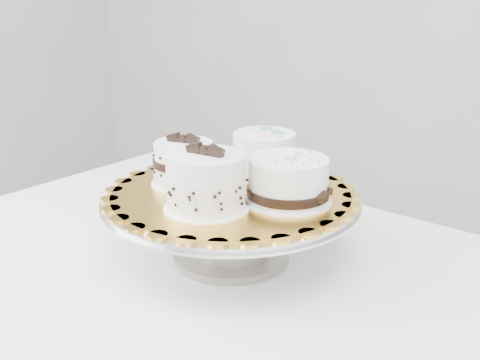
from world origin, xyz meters
The scene contains 7 objects.
table centered at (-0.07, 0.12, 0.66)m, with size 1.22×0.91×0.75m.
cake_stand centered at (-0.07, 0.15, 0.82)m, with size 0.40×0.40×0.11m.
cake_board centered at (-0.07, 0.15, 0.86)m, with size 0.37×0.37×0.01m, color gold.
cake_swirl centered at (-0.06, 0.07, 0.90)m, with size 0.12×0.12×0.10m.
cake_banded centered at (-0.15, 0.14, 0.90)m, with size 0.11×0.11×0.09m.
cake_dots centered at (-0.06, 0.24, 0.90)m, with size 0.12×0.12×0.08m.
cake_ribbon centered at (0.03, 0.15, 0.90)m, with size 0.14×0.13×0.07m.
Camera 1 is at (0.38, -0.60, 1.18)m, focal length 45.00 mm.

